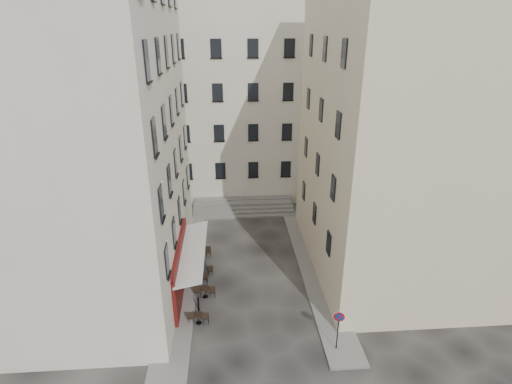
{
  "coord_description": "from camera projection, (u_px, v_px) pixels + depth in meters",
  "views": [
    {
      "loc": [
        -1.22,
        -20.41,
        15.79
      ],
      "look_at": [
        0.53,
        4.0,
        5.49
      ],
      "focal_mm": 28.0,
      "sensor_mm": 36.0,
      "label": 1
    }
  ],
  "objects": [
    {
      "name": "sidewalk_right",
      "position": [
        313.0,
        267.0,
        28.0
      ],
      "size": [
        2.0,
        18.0,
        0.12
      ],
      "primitive_type": "cube",
      "color": "slate",
      "rests_on": "ground"
    },
    {
      "name": "pedestrian",
      "position": [
        203.0,
        269.0,
        26.29
      ],
      "size": [
        0.7,
        0.51,
        1.78
      ],
      "primitive_type": "imported",
      "rotation": [
        0.0,
        0.0,
        3.28
      ],
      "color": "black",
      "rests_on": "ground"
    },
    {
      "name": "ground",
      "position": [
        252.0,
        298.0,
        24.97
      ],
      "size": [
        90.0,
        90.0,
        0.0
      ],
      "primitive_type": "plane",
      "color": "black",
      "rests_on": "ground"
    },
    {
      "name": "building_back",
      "position": [
        229.0,
        97.0,
        38.76
      ],
      "size": [
        18.2,
        10.2,
        18.6
      ],
      "color": "beige",
      "rests_on": "ground"
    },
    {
      "name": "bollard_near",
      "position": [
        198.0,
        303.0,
        23.63
      ],
      "size": [
        0.12,
        0.12,
        0.98
      ],
      "color": "black",
      "rests_on": "ground"
    },
    {
      "name": "building_right",
      "position": [
        413.0,
        135.0,
        25.27
      ],
      "size": [
        12.2,
        14.2,
        18.6
      ],
      "color": "beige",
      "rests_on": "ground"
    },
    {
      "name": "building_left",
      "position": [
        67.0,
        127.0,
        23.04
      ],
      "size": [
        12.2,
        16.2,
        20.6
      ],
      "color": "beige",
      "rests_on": "ground"
    },
    {
      "name": "no_parking_sign",
      "position": [
        339.0,
        324.0,
        20.27
      ],
      "size": [
        0.54,
        0.2,
        2.46
      ],
      "rotation": [
        0.0,
        0.0,
        -0.3
      ],
      "color": "black",
      "rests_on": "ground"
    },
    {
      "name": "bistro_table_d",
      "position": [
        205.0,
        270.0,
        27.07
      ],
      "size": [
        1.14,
        0.54,
        0.8
      ],
      "color": "black",
      "rests_on": "ground"
    },
    {
      "name": "bistro_table_c",
      "position": [
        197.0,
        277.0,
        26.2
      ],
      "size": [
        1.38,
        0.65,
        0.97
      ],
      "color": "black",
      "rests_on": "ground"
    },
    {
      "name": "bistro_table_a",
      "position": [
        199.0,
        317.0,
        22.67
      ],
      "size": [
        1.19,
        0.56,
        0.83
      ],
      "color": "black",
      "rests_on": "ground"
    },
    {
      "name": "sidewalk_left",
      "position": [
        185.0,
        264.0,
        28.33
      ],
      "size": [
        2.0,
        22.0,
        0.12
      ],
      "primitive_type": "cube",
      "color": "slate",
      "rests_on": "ground"
    },
    {
      "name": "bollard_mid",
      "position": [
        202.0,
        270.0,
        26.85
      ],
      "size": [
        0.12,
        0.12,
        0.98
      ],
      "color": "black",
      "rests_on": "ground"
    },
    {
      "name": "stone_steps",
      "position": [
        243.0,
        207.0,
        36.38
      ],
      "size": [
        9.0,
        3.15,
        0.8
      ],
      "color": "slate",
      "rests_on": "ground"
    },
    {
      "name": "bistro_table_e",
      "position": [
        202.0,
        251.0,
        29.21
      ],
      "size": [
        1.32,
        0.62,
        0.93
      ],
      "color": "black",
      "rests_on": "ground"
    },
    {
      "name": "bollard_far",
      "position": [
        204.0,
        244.0,
        30.07
      ],
      "size": [
        0.12,
        0.12,
        0.98
      ],
      "color": "black",
      "rests_on": "ground"
    },
    {
      "name": "bistro_table_b",
      "position": [
        205.0,
        291.0,
        24.85
      ],
      "size": [
        1.28,
        0.6,
        0.9
      ],
      "color": "black",
      "rests_on": "ground"
    },
    {
      "name": "cafe_storefront",
      "position": [
        182.0,
        266.0,
        24.88
      ],
      "size": [
        1.74,
        7.3,
        3.5
      ],
      "color": "#49110A",
      "rests_on": "ground"
    }
  ]
}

